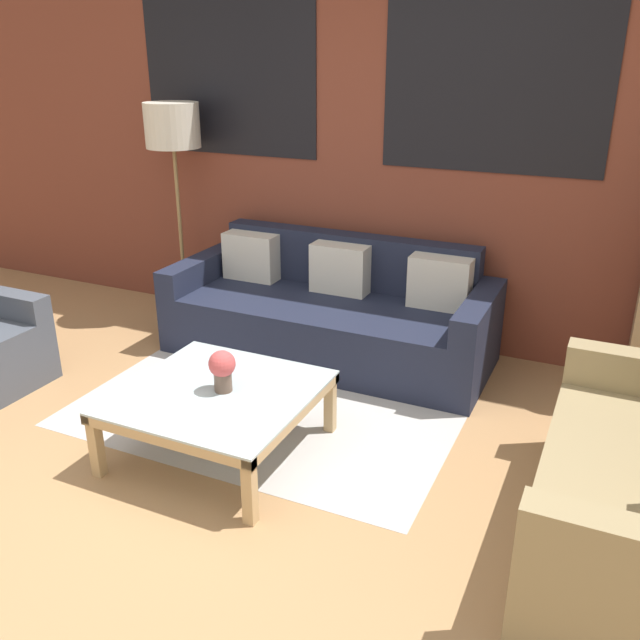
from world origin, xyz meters
The scene contains 7 objects.
ground_plane centered at (0.00, 0.00, 0.00)m, with size 16.00×16.00×0.00m, color #AD7F51.
wall_back_brick centered at (0.00, 2.44, 1.41)m, with size 8.40×0.09×2.80m.
rug centered at (0.05, 1.18, 0.00)m, with size 2.20×1.69×0.00m.
couch_dark centered at (0.07, 1.95, 0.28)m, with size 2.20×0.88×0.78m.
coffee_table centered at (0.05, 0.56, 0.31)m, with size 0.95×0.95×0.36m.
floor_lamp centered at (-1.26, 2.10, 1.41)m, with size 0.40×0.40×1.63m.
flower_vase centered at (0.08, 0.57, 0.49)m, with size 0.14×0.14×0.22m.
Camera 1 is at (1.82, -2.01, 1.99)m, focal length 38.00 mm.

